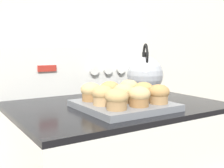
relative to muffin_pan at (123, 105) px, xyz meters
name	(u,v)px	position (x,y,z in m)	size (l,w,h in m)	color
wall_back	(74,37)	(0.02, 0.45, 0.25)	(8.00, 0.05, 2.40)	silver
control_panel	(80,70)	(0.03, 0.39, 0.10)	(0.75, 0.07, 0.21)	white
muffin_pan	(123,105)	(0.00, 0.00, 0.00)	(0.30, 0.30, 0.02)	slate
muffin_r0_c0	(117,99)	(-0.09, -0.09, 0.04)	(0.07, 0.07, 0.07)	#A37A4C
muffin_r0_c1	(139,96)	(0.00, -0.09, 0.04)	(0.07, 0.07, 0.07)	olive
muffin_r0_c2	(159,94)	(0.09, -0.08, 0.04)	(0.07, 0.07, 0.07)	#A37A4C
muffin_r1_c0	(103,95)	(-0.09, 0.00, 0.04)	(0.07, 0.07, 0.07)	tan
muffin_r1_c1	(124,93)	(0.00, 0.00, 0.04)	(0.07, 0.07, 0.07)	tan
muffin_r1_c2	(144,91)	(0.09, 0.00, 0.04)	(0.07, 0.07, 0.07)	tan
muffin_r2_c0	(91,92)	(-0.08, 0.09, 0.04)	(0.07, 0.07, 0.07)	olive
muffin_r2_c1	(110,90)	(0.00, 0.09, 0.04)	(0.07, 0.07, 0.07)	olive
muffin_r2_c2	(129,88)	(0.09, 0.09, 0.04)	(0.07, 0.07, 0.07)	#A37A4C
tea_kettle	(145,74)	(0.29, 0.24, 0.08)	(0.17, 0.19, 0.23)	#ADAFB5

